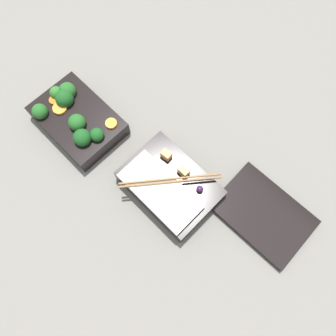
% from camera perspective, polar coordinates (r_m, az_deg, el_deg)
% --- Properties ---
extents(ground_plane, '(3.00, 3.00, 0.00)m').
position_cam_1_polar(ground_plane, '(0.79, -7.59, 1.79)').
color(ground_plane, slate).
extents(bento_tray_vegetable, '(0.21, 0.15, 0.08)m').
position_cam_1_polar(bento_tray_vegetable, '(0.83, -15.70, 8.29)').
color(bento_tray_vegetable, black).
rests_on(bento_tray_vegetable, ground_plane).
extents(bento_tray_rice, '(0.21, 0.18, 0.07)m').
position_cam_1_polar(bento_tray_rice, '(0.74, 0.18, -3.10)').
color(bento_tray_rice, black).
rests_on(bento_tray_rice, ground_plane).
extents(bento_lid, '(0.21, 0.15, 0.02)m').
position_cam_1_polar(bento_lid, '(0.77, 16.27, -7.71)').
color(bento_lid, black).
rests_on(bento_lid, ground_plane).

